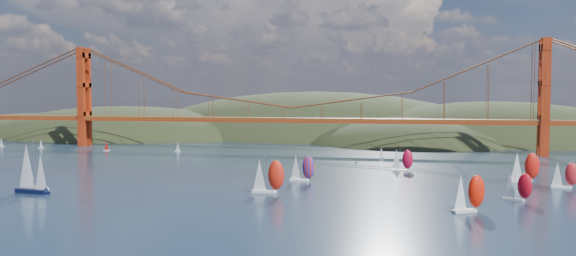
# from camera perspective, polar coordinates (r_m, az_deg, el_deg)

# --- Properties ---
(ground) EXTENTS (1200.00, 1200.00, 0.00)m
(ground) POSITION_cam_1_polar(r_m,az_deg,el_deg) (122.16, -17.83, -10.22)
(ground) COLOR black
(ground) RESTS_ON ground
(headlands) EXTENTS (725.00, 225.00, 96.00)m
(headlands) POSITION_cam_1_polar(r_m,az_deg,el_deg) (382.96, 10.25, -2.84)
(headlands) COLOR black
(headlands) RESTS_ON ground
(bridge) EXTENTS (552.00, 12.00, 55.00)m
(bridge) POSITION_cam_1_polar(r_m,az_deg,el_deg) (289.03, 0.19, 4.11)
(bridge) COLOR brown
(bridge) RESTS_ON ground
(sloop_navy) EXTENTS (10.39, 6.11, 15.88)m
(sloop_navy) POSITION_cam_1_polar(r_m,az_deg,el_deg) (178.96, -24.67, -3.81)
(sloop_navy) COLOR black
(sloop_navy) RESTS_ON ground
(racer_0) EXTENTS (9.51, 3.84, 10.98)m
(racer_0) POSITION_cam_1_polar(r_m,az_deg,el_deg) (162.55, -2.11, -4.84)
(racer_0) COLOR silver
(racer_0) RESTS_ON ground
(racer_1) EXTENTS (8.89, 7.26, 10.18)m
(racer_1) POSITION_cam_1_polar(r_m,az_deg,el_deg) (143.47, 17.84, -6.25)
(racer_1) COLOR silver
(racer_1) RESTS_ON ground
(racer_2) EXTENTS (7.71, 5.36, 8.64)m
(racer_2) POSITION_cam_1_polar(r_m,az_deg,el_deg) (163.16, 22.23, -5.45)
(racer_2) COLOR silver
(racer_2) RESTS_ON ground
(racer_3) EXTENTS (9.74, 5.25, 10.93)m
(racer_3) POSITION_cam_1_polar(r_m,az_deg,el_deg) (198.55, 22.86, -3.62)
(racer_3) COLOR white
(racer_3) RESTS_ON ground
(racer_4) EXTENTS (7.82, 3.18, 9.00)m
(racer_4) POSITION_cam_1_polar(r_m,az_deg,el_deg) (191.07, 26.25, -4.24)
(racer_4) COLOR white
(racer_4) RESTS_ON ground
(racer_5) EXTENTS (8.01, 3.40, 9.12)m
(racer_5) POSITION_cam_1_polar(r_m,az_deg,el_deg) (214.02, 11.48, -3.17)
(racer_5) COLOR white
(racer_5) RESTS_ON ground
(racer_rwb) EXTENTS (8.48, 3.58, 9.65)m
(racer_rwb) POSITION_cam_1_polar(r_m,az_deg,el_deg) (184.82, 1.41, -4.05)
(racer_rwb) COLOR white
(racer_rwb) RESTS_ON ground
(distant_boat_0) EXTENTS (3.00, 2.00, 4.70)m
(distant_boat_0) POSITION_cam_1_polar(r_m,az_deg,el_deg) (348.88, -27.11, -1.30)
(distant_boat_0) COLOR silver
(distant_boat_0) RESTS_ON ground
(distant_boat_1) EXTENTS (3.00, 2.00, 4.70)m
(distant_boat_1) POSITION_cam_1_polar(r_m,az_deg,el_deg) (328.64, -23.80, -1.48)
(distant_boat_1) COLOR silver
(distant_boat_1) RESTS_ON ground
(distant_boat_2) EXTENTS (3.00, 2.00, 4.70)m
(distant_boat_2) POSITION_cam_1_polar(r_m,az_deg,el_deg) (301.38, -17.96, -1.76)
(distant_boat_2) COLOR silver
(distant_boat_2) RESTS_ON ground
(distant_boat_3) EXTENTS (3.00, 2.00, 4.70)m
(distant_boat_3) POSITION_cam_1_polar(r_m,az_deg,el_deg) (287.54, -11.14, -1.90)
(distant_boat_3) COLOR silver
(distant_boat_3) RESTS_ON ground
(distant_boat_8) EXTENTS (3.00, 2.00, 4.70)m
(distant_boat_8) POSITION_cam_1_polar(r_m,az_deg,el_deg) (257.82, 9.47, -2.48)
(distant_boat_8) COLOR silver
(distant_boat_8) RESTS_ON ground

